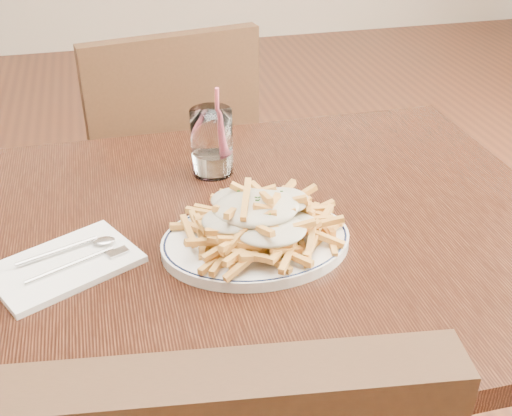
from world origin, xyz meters
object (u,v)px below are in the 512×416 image
object	(u,v)px
table	(206,273)
loaded_fries	(256,215)
fries_plate	(256,241)
water_glass	(212,146)
chair_far	(168,171)

from	to	relation	value
table	loaded_fries	size ratio (longest dim) A/B	4.21
fries_plate	water_glass	world-z (taller)	water_glass
loaded_fries	chair_far	bearing A→B (deg)	94.62
fries_plate	loaded_fries	distance (m)	0.05
table	chair_far	size ratio (longest dim) A/B	1.33
chair_far	fries_plate	distance (m)	0.77
fries_plate	loaded_fries	bearing A→B (deg)	-90.00
chair_far	loaded_fries	distance (m)	0.79
table	water_glass	distance (m)	0.25
fries_plate	loaded_fries	world-z (taller)	loaded_fries
table	fries_plate	xyz separation A→B (m)	(0.07, -0.06, 0.09)
chair_far	loaded_fries	world-z (taller)	chair_far
fries_plate	chair_far	bearing A→B (deg)	94.62
table	fries_plate	size ratio (longest dim) A/B	3.65
chair_far	fries_plate	world-z (taller)	chair_far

